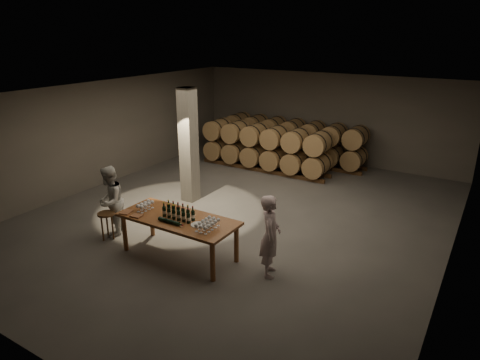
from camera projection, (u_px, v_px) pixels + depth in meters
The scene contains 15 objects.
room at pixel (189, 146), 11.82m from camera, with size 12.00×12.00×12.00m.
tasting_table at pixel (178, 222), 9.03m from camera, with size 2.60×1.10×0.90m.
barrel_stack_back at pixel (292, 140), 15.67m from camera, with size 5.48×0.95×1.57m.
barrel_stack_front at pixel (265, 147), 14.74m from camera, with size 4.70×0.95×1.57m.
bottle_cluster at pixel (178, 213), 8.92m from camera, with size 0.73×0.23×0.32m.
lying_bottles at pixel (169, 221), 8.72m from camera, with size 0.63×0.08×0.08m.
glass_cluster_left at pixel (145, 204), 9.34m from camera, with size 0.20×0.42×0.18m.
glass_cluster_right at pixel (207, 223), 8.46m from camera, with size 0.30×0.52×0.17m.
plate at pixel (198, 225), 8.65m from camera, with size 0.29×0.29×0.02m, color white.
notebook_near at pixel (137, 216), 9.05m from camera, with size 0.23×0.18×0.03m, color brown.
notebook_corner at pixel (126, 212), 9.24m from camera, with size 0.20×0.26×0.02m, color brown.
pen at pixel (138, 217), 9.02m from camera, with size 0.01×0.01×0.14m, color black.
stool at pixel (106, 218), 9.86m from camera, with size 0.39×0.39×0.66m.
person_man at pixel (270, 236), 8.32m from camera, with size 0.62×0.40×1.69m, color beige.
person_woman at pixel (110, 201), 10.00m from camera, with size 0.82×0.64×1.69m, color silver.
Camera 1 is at (5.43, -8.81, 4.64)m, focal length 32.00 mm.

